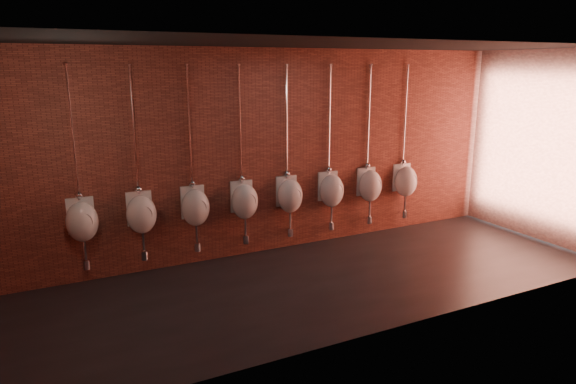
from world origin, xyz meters
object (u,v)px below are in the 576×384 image
urinal_7 (406,181)px  urinal_3 (245,200)px  urinal_0 (82,221)px  urinal_5 (331,190)px  urinal_4 (290,195)px  urinal_1 (141,213)px  urinal_6 (370,185)px  urinal_2 (195,207)px

urinal_7 → urinal_3: bearing=180.0°
urinal_0 → urinal_5: bearing=0.0°
urinal_4 → urinal_5: size_ratio=1.00×
urinal_1 → urinal_6: size_ratio=1.00×
urinal_1 → urinal_2: (0.78, 0.00, 0.00)m
urinal_0 → urinal_7: same height
urinal_7 → urinal_2: bearing=180.0°
urinal_2 → urinal_3: size_ratio=1.00×
urinal_2 → urinal_5: (2.33, 0.00, 0.00)m
urinal_1 → urinal_3: bearing=0.0°
urinal_0 → urinal_4: 3.11m
urinal_2 → urinal_4: (1.56, 0.00, 0.00)m
urinal_5 → urinal_6: (0.78, 0.00, 0.00)m
urinal_1 → urinal_2: 0.78m
urinal_3 → urinal_0: bearing=180.0°
urinal_4 → urinal_7: 2.33m
urinal_5 → urinal_6: 0.78m
urinal_0 → urinal_2: (1.56, 0.00, 0.00)m
urinal_0 → urinal_1: 0.78m
urinal_2 → urinal_3: bearing=0.0°
urinal_2 → urinal_1: bearing=180.0°
urinal_3 → urinal_6: bearing=0.0°
urinal_0 → urinal_2: 1.56m
urinal_2 → urinal_6: (3.11, 0.00, 0.00)m
urinal_1 → urinal_7: bearing=0.0°
urinal_1 → urinal_5: size_ratio=1.00×
urinal_0 → urinal_2: same height
urinal_4 → urinal_7: same height
urinal_0 → urinal_2: bearing=0.0°
urinal_0 → urinal_4: (3.11, 0.00, 0.00)m
urinal_0 → urinal_1: same height
urinal_2 → urinal_6: 3.11m
urinal_2 → urinal_7: 3.89m
urinal_1 → urinal_3: 1.56m
urinal_3 → urinal_5: size_ratio=1.00×
urinal_1 → urinal_4: same height
urinal_5 → urinal_4: bearing=180.0°
urinal_0 → urinal_3: 2.33m
urinal_2 → urinal_7: size_ratio=1.00×
urinal_4 → urinal_5: bearing=0.0°
urinal_0 → urinal_1: size_ratio=1.00×
urinal_5 → urinal_0: bearing=180.0°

